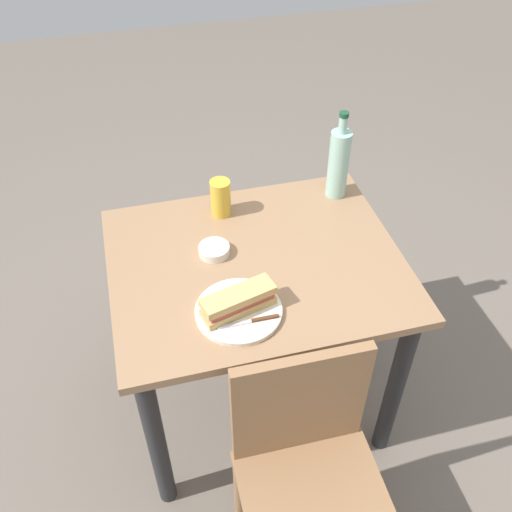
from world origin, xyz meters
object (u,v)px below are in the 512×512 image
dining_table (256,291)px  knife_near (252,321)px  plate_near (239,311)px  beer_glass (221,198)px  baguette_sandwich_near (238,301)px  olive_bowl (214,250)px  water_bottle (339,163)px  chair_far (308,467)px

dining_table → knife_near: 0.31m
plate_near → beer_glass: 0.47m
plate_near → dining_table: bearing=-117.4°
baguette_sandwich_near → olive_bowl: baguette_sandwich_near is taller
dining_table → water_bottle: 0.53m
baguette_sandwich_near → beer_glass: (-0.05, -0.47, 0.02)m
olive_bowl → plate_near: bearing=93.9°
knife_near → water_bottle: (-0.45, -0.53, 0.12)m
chair_far → olive_bowl: bearing=-79.1°
olive_bowl → knife_near: bearing=97.8°
chair_far → knife_near: 0.43m
dining_table → plate_near: plate_near is taller
chair_far → beer_glass: bearing=-86.1°
baguette_sandwich_near → plate_near: bearing=180.0°
water_bottle → baguette_sandwich_near: bearing=45.1°
chair_far → baguette_sandwich_near: (0.11, -0.38, 0.31)m
plate_near → olive_bowl: size_ratio=2.53×
beer_glass → olive_bowl: size_ratio=1.32×
chair_far → olive_bowl: chair_far is taller
knife_near → beer_glass: (-0.02, -0.52, 0.05)m
baguette_sandwich_near → water_bottle: size_ratio=0.70×
knife_near → plate_near: bearing=-64.6°
plate_near → baguette_sandwich_near: (0.00, 0.00, 0.04)m
dining_table → beer_glass: size_ratio=6.98×
baguette_sandwich_near → dining_table: bearing=-117.4°
chair_far → olive_bowl: size_ratio=8.51×
chair_far → olive_bowl: 0.71m
water_bottle → plate_near: bearing=45.1°
plate_near → baguette_sandwich_near: baguette_sandwich_near is taller
olive_bowl → water_bottle: bearing=-157.1°
chair_far → water_bottle: bearing=-113.3°
knife_near → olive_bowl: size_ratio=1.79×
dining_table → beer_glass: 0.34m
water_bottle → beer_glass: 0.43m
dining_table → baguette_sandwich_near: 0.29m
chair_far → dining_table: bearing=-89.9°
plate_near → baguette_sandwich_near: bearing=0.0°
knife_near → water_bottle: water_bottle is taller
dining_table → baguette_sandwich_near: (0.10, 0.20, 0.19)m
dining_table → water_bottle: (-0.37, -0.27, 0.27)m
plate_near → olive_bowl: olive_bowl is taller
dining_table → chair_far: (-0.00, 0.58, -0.13)m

